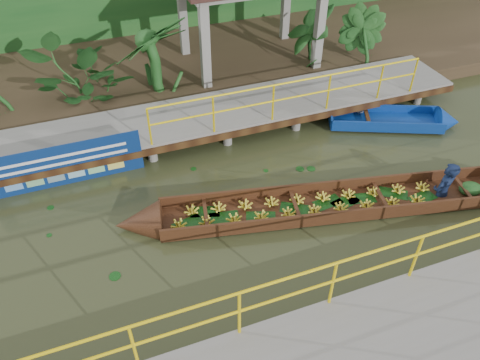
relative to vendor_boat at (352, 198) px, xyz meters
name	(u,v)px	position (x,y,z in m)	size (l,w,h in m)	color
ground	(225,220)	(-2.81, 0.56, -0.24)	(80.00, 80.00, 0.00)	#2F361B
land_strip	(151,65)	(-2.81, 8.06, -0.01)	(30.00, 8.00, 0.45)	#322619
far_dock	(183,121)	(-2.79, 3.99, 0.24)	(16.00, 2.06, 1.66)	gray
vendor_boat	(352,198)	(0.00, 0.00, 0.00)	(9.76, 2.96, 2.14)	#321A0D
moored_blue_boat	(416,121)	(3.38, 2.24, -0.09)	(3.62, 2.25, 0.85)	navy
blue_banner	(66,165)	(-5.85, 3.04, 0.32)	(3.53, 0.04, 1.10)	navy
tropical_plants	(150,67)	(-3.19, 5.86, 1.01)	(14.27, 1.27, 1.59)	#16451A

